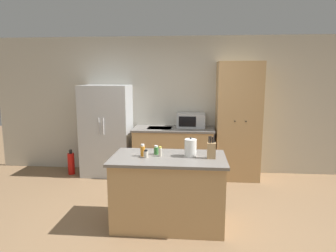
{
  "coord_description": "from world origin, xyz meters",
  "views": [
    {
      "loc": [
        0.36,
        -3.44,
        1.88
      ],
      "look_at": [
        -0.08,
        1.4,
        1.05
      ],
      "focal_mm": 32.0,
      "sensor_mm": 36.0,
      "label": 1
    }
  ],
  "objects": [
    {
      "name": "fire_extinguisher",
      "position": [
        -1.98,
        1.89,
        0.21
      ],
      "size": [
        0.13,
        0.13,
        0.48
      ],
      "color": "red",
      "rests_on": "ground_plane"
    },
    {
      "name": "knife_block",
      "position": [
        0.57,
        0.09,
        0.99
      ],
      "size": [
        0.1,
        0.08,
        0.29
      ],
      "color": "tan",
      "rests_on": "kitchen_island"
    },
    {
      "name": "pantry_cabinet",
      "position": [
        1.14,
        2.0,
        1.06
      ],
      "size": [
        0.77,
        0.63,
        2.11
      ],
      "color": "tan",
      "rests_on": "ground_plane"
    },
    {
      "name": "spice_bottle_short_red",
      "position": [
        -0.12,
        0.22,
        0.94
      ],
      "size": [
        0.06,
        0.06,
        0.12
      ],
      "color": "#337033",
      "rests_on": "kitchen_island"
    },
    {
      "name": "spice_bottle_amber_oil",
      "position": [
        -0.23,
        0.05,
        0.93
      ],
      "size": [
        0.06,
        0.06,
        0.1
      ],
      "color": "beige",
      "rests_on": "kitchen_island"
    },
    {
      "name": "ground_plane",
      "position": [
        0.0,
        0.0,
        0.0
      ],
      "size": [
        14.0,
        14.0,
        0.0
      ],
      "primitive_type": "plane",
      "color": "#846647"
    },
    {
      "name": "kitchen_island",
      "position": [
        0.04,
        0.12,
        0.44
      ],
      "size": [
        1.41,
        0.8,
        0.88
      ],
      "color": "tan",
      "rests_on": "ground_plane"
    },
    {
      "name": "spice_bottle_green_herb",
      "position": [
        -0.06,
        0.14,
        0.94
      ],
      "size": [
        0.04,
        0.04,
        0.12
      ],
      "color": "beige",
      "rests_on": "kitchen_island"
    },
    {
      "name": "back_counter",
      "position": [
        -0.02,
        1.98,
        0.46
      ],
      "size": [
        1.48,
        0.68,
        0.91
      ],
      "color": "tan",
      "rests_on": "ground_plane"
    },
    {
      "name": "wall_back",
      "position": [
        0.0,
        2.33,
        1.3
      ],
      "size": [
        7.2,
        0.06,
        2.6
      ],
      "color": "beige",
      "rests_on": "ground_plane"
    },
    {
      "name": "spice_bottle_tall_dark",
      "position": [
        -0.28,
        0.12,
        0.96
      ],
      "size": [
        0.06,
        0.06,
        0.15
      ],
      "color": "orange",
      "rests_on": "kitchen_island"
    },
    {
      "name": "microwave",
      "position": [
        0.29,
        2.1,
        1.05
      ],
      "size": [
        0.52,
        0.36,
        0.26
      ],
      "color": "#B2B5B7",
      "rests_on": "back_counter"
    },
    {
      "name": "kettle",
      "position": [
        0.31,
        0.16,
        0.99
      ],
      "size": [
        0.15,
        0.15,
        0.24
      ],
      "color": "white",
      "rests_on": "kitchen_island"
    },
    {
      "name": "refrigerator",
      "position": [
        -1.29,
        1.99,
        0.85
      ],
      "size": [
        0.89,
        0.65,
        1.7
      ],
      "color": "#B7BABC",
      "rests_on": "ground_plane"
    }
  ]
}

